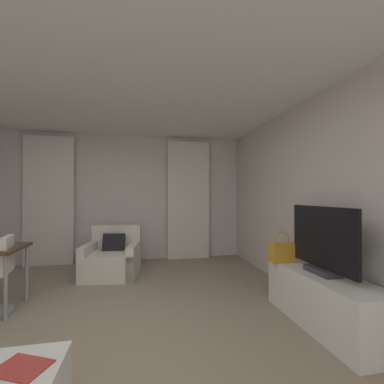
{
  "coord_description": "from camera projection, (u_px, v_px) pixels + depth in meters",
  "views": [
    {
      "loc": [
        0.37,
        -2.48,
        1.36
      ],
      "look_at": [
        1.16,
        1.44,
        1.4
      ],
      "focal_mm": 23.89,
      "sensor_mm": 36.0,
      "label": 1
    }
  ],
  "objects": [
    {
      "name": "ground_plane",
      "position": [
        100.0,
        342.0,
        2.35
      ],
      "size": [
        12.0,
        12.0,
        0.0
      ],
      "primitive_type": "plane",
      "color": "gray"
    },
    {
      "name": "wall_window",
      "position": [
        123.0,
        198.0,
        5.33
      ],
      "size": [
        5.12,
        0.06,
        2.6
      ],
      "color": "silver",
      "rests_on": "ground"
    },
    {
      "name": "wall_right",
      "position": [
        337.0,
        200.0,
        2.86
      ],
      "size": [
        0.06,
        6.12,
        2.6
      ],
      "color": "silver",
      "rests_on": "ground"
    },
    {
      "name": "ceiling",
      "position": [
        101.0,
        58.0,
        2.38
      ],
      "size": [
        5.12,
        6.12,
        0.06
      ],
      "primitive_type": "cube",
      "color": "white",
      "rests_on": "wall_left"
    },
    {
      "name": "curtain_left_panel",
      "position": [
        49.0,
        200.0,
        4.93
      ],
      "size": [
        0.9,
        0.06,
        2.5
      ],
      "color": "silver",
      "rests_on": "ground"
    },
    {
      "name": "curtain_right_panel",
      "position": [
        189.0,
        200.0,
        5.47
      ],
      "size": [
        0.9,
        0.06,
        2.5
      ],
      "color": "silver",
      "rests_on": "ground"
    },
    {
      "name": "armchair",
      "position": [
        112.0,
        259.0,
        4.31
      ],
      "size": [
        0.96,
        0.95,
        0.81
      ],
      "color": "silver",
      "rests_on": "ground"
    },
    {
      "name": "magazine_open",
      "position": [
        22.0,
        368.0,
        1.45
      ],
      "size": [
        0.34,
        0.3,
        0.01
      ],
      "color": "#B73833",
      "rests_on": "coffee_table"
    },
    {
      "name": "tv_console",
      "position": [
        323.0,
        300.0,
        2.63
      ],
      "size": [
        0.49,
        1.39,
        0.54
      ],
      "color": "white",
      "rests_on": "ground"
    },
    {
      "name": "tv_flatscreen",
      "position": [
        322.0,
        242.0,
        2.65
      ],
      "size": [
        0.2,
        0.93,
        0.7
      ],
      "color": "#333338",
      "rests_on": "tv_console"
    },
    {
      "name": "handbag_primary",
      "position": [
        282.0,
        252.0,
        3.12
      ],
      "size": [
        0.3,
        0.14,
        0.37
      ],
      "color": "orange",
      "rests_on": "tv_console"
    }
  ]
}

